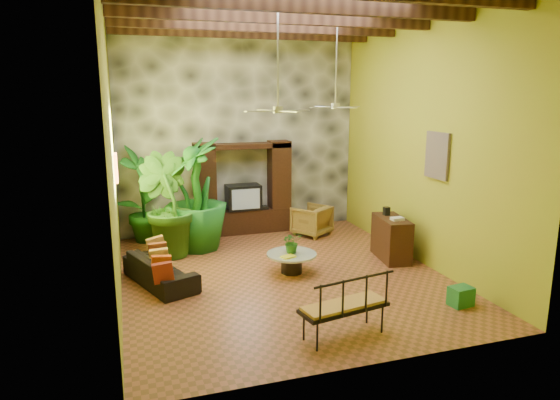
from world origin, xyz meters
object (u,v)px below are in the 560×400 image
object	(u,v)px
tall_plant_c	(196,194)
side_console	(391,238)
green_bin	(461,296)
entertainment_center	(243,195)
tall_plant_a	(142,195)
ceiling_fan_back	(336,96)
wicker_armchair	(312,220)
ceiling_fan_front	(278,98)
sofa	(160,270)
coffee_table	(292,260)
iron_bench	(346,303)
tall_plant_b	(165,205)

from	to	relation	value
tall_plant_c	side_console	xyz separation A→B (m)	(3.84, -1.98, -0.81)
tall_plant_c	green_bin	xyz separation A→B (m)	(3.73, -4.46, -1.10)
entertainment_center	tall_plant_a	world-z (taller)	entertainment_center
ceiling_fan_back	wicker_armchair	distance (m)	3.26
ceiling_fan_front	ceiling_fan_back	distance (m)	2.41
entertainment_center	side_console	xyz separation A→B (m)	(2.51, -2.95, -0.51)
tall_plant_a	wicker_armchair	bearing A→B (deg)	-9.08
sofa	side_console	bearing A→B (deg)	-111.14
entertainment_center	ceiling_fan_front	bearing A→B (deg)	-93.24
sofa	side_console	size ratio (longest dim) A/B	1.63
ceiling_fan_back	sofa	distance (m)	5.09
entertainment_center	side_console	distance (m)	3.91
wicker_armchair	tall_plant_a	world-z (taller)	tall_plant_a
tall_plant_c	coffee_table	distance (m)	2.82
sofa	tall_plant_a	size ratio (longest dim) A/B	0.80
tall_plant_c	green_bin	bearing A→B (deg)	-50.12
coffee_table	iron_bench	world-z (taller)	iron_bench
tall_plant_b	side_console	xyz separation A→B (m)	(4.53, -1.67, -0.67)
entertainment_center	ceiling_fan_back	bearing A→B (deg)	-50.43
entertainment_center	iron_bench	xyz separation A→B (m)	(0.08, -5.89, -0.42)
entertainment_center	iron_bench	distance (m)	5.91
sofa	wicker_armchair	bearing A→B (deg)	-81.24
entertainment_center	green_bin	xyz separation A→B (m)	(2.41, -5.43, -0.80)
ceiling_fan_back	tall_plant_b	world-z (taller)	ceiling_fan_back
tall_plant_c	iron_bench	xyz separation A→B (m)	(1.40, -4.92, -0.72)
wicker_armchair	coffee_table	world-z (taller)	wicker_armchair
side_console	entertainment_center	bearing A→B (deg)	138.79
sofa	wicker_armchair	size ratio (longest dim) A/B	2.26
ceiling_fan_back	coffee_table	size ratio (longest dim) A/B	1.89
tall_plant_b	tall_plant_c	bearing A→B (deg)	24.11
sofa	side_console	world-z (taller)	side_console
ceiling_fan_front	wicker_armchair	bearing A→B (deg)	57.83
coffee_table	green_bin	world-z (taller)	coffee_table
wicker_armchair	tall_plant_b	bearing A→B (deg)	-25.10
entertainment_center	tall_plant_c	distance (m)	1.67
tall_plant_b	side_console	bearing A→B (deg)	-20.25
entertainment_center	ceiling_fan_front	distance (m)	4.30
ceiling_fan_front	sofa	world-z (taller)	ceiling_fan_front
wicker_armchair	green_bin	size ratio (longest dim) A/B	2.18
tall_plant_b	green_bin	xyz separation A→B (m)	(4.42, -4.15, -0.96)
coffee_table	green_bin	distance (m)	3.20
wicker_armchair	entertainment_center	bearing A→B (deg)	-58.83
wicker_armchair	tall_plant_b	xyz separation A→B (m)	(-3.58, -0.55, 0.75)
entertainment_center	tall_plant_c	bearing A→B (deg)	-143.78
wicker_armchair	ceiling_fan_back	bearing A→B (deg)	57.85
ceiling_fan_back	wicker_armchair	size ratio (longest dim) A/B	2.28
ceiling_fan_back	green_bin	xyz separation A→B (m)	(0.81, -3.49, -3.24)
tall_plant_a	coffee_table	bearing A→B (deg)	-48.59
ceiling_fan_front	ceiling_fan_back	xyz separation A→B (m)	(1.80, 1.60, 0.00)
tall_plant_b	side_console	size ratio (longest dim) A/B	2.00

